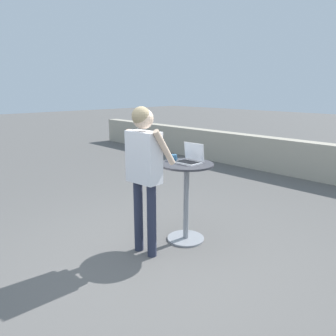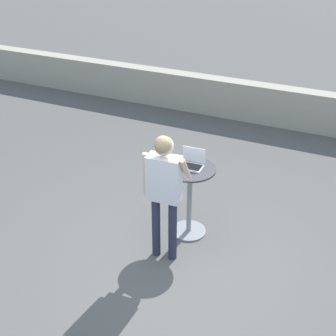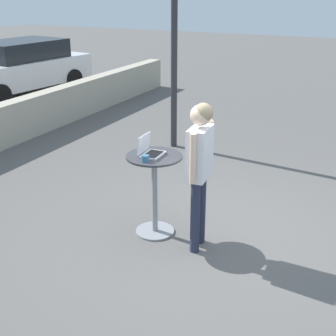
# 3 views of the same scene
# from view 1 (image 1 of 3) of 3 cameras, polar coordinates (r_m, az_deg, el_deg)

# --- Properties ---
(ground_plane) EXTENTS (50.00, 50.00, 0.00)m
(ground_plane) POSITION_cam_1_polar(r_m,az_deg,el_deg) (3.94, -2.19, -16.20)
(ground_plane) COLOR #5B5956
(pavement_kerb) EXTENTS (16.11, 0.35, 0.82)m
(pavement_kerb) POSITION_cam_1_polar(r_m,az_deg,el_deg) (7.79, 26.07, 0.77)
(pavement_kerb) COLOR #B2A893
(pavement_kerb) RESTS_ON ground_plane
(cafe_table) EXTENTS (0.69, 0.69, 1.04)m
(cafe_table) POSITION_cam_1_polar(r_m,az_deg,el_deg) (4.25, 3.21, -4.37)
(cafe_table) COLOR gray
(cafe_table) RESTS_ON ground_plane
(laptop) EXTENTS (0.32, 0.26, 0.25)m
(laptop) POSITION_cam_1_polar(r_m,az_deg,el_deg) (4.18, 3.88, 1.70)
(laptop) COLOR silver
(laptop) RESTS_ON cafe_table
(coffee_mug) EXTENTS (0.12, 0.09, 0.08)m
(coffee_mug) POSITION_cam_1_polar(r_m,az_deg,el_deg) (4.29, 0.98, 1.81)
(coffee_mug) COLOR #336084
(coffee_mug) RESTS_ON cafe_table
(standing_person) EXTENTS (0.56, 0.41, 1.77)m
(standing_person) POSITION_cam_1_polar(r_m,az_deg,el_deg) (3.77, -4.23, 1.05)
(standing_person) COLOR #282D42
(standing_person) RESTS_ON ground_plane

